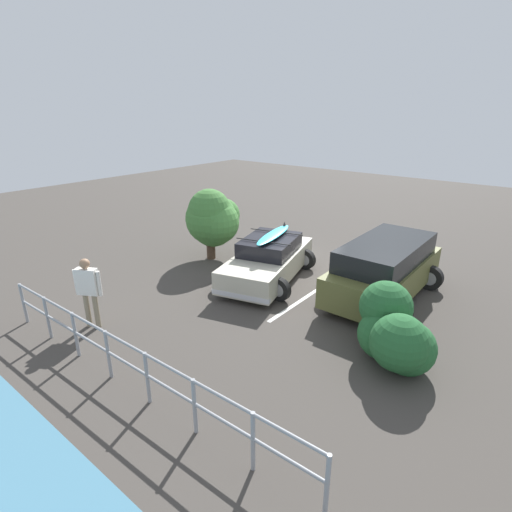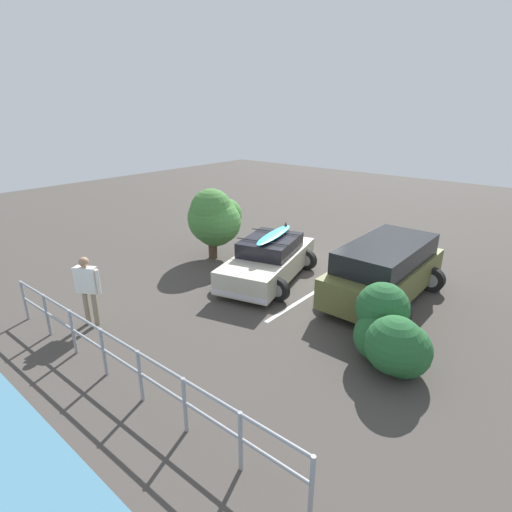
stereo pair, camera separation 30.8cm
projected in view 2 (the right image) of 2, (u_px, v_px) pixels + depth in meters
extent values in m
cube|color=#423D38|center=(292.00, 276.00, 13.05)|extent=(44.00, 44.00, 0.02)
cube|color=silver|center=(312.00, 293.00, 11.78)|extent=(0.12, 4.40, 0.00)
cube|color=#B7B29E|center=(268.00, 263.00, 12.60)|extent=(2.74, 4.46, 0.68)
cube|color=black|center=(270.00, 245.00, 12.54)|extent=(1.98, 2.32, 0.46)
cube|color=silver|center=(239.00, 296.00, 10.95)|extent=(1.71, 0.55, 0.14)
cube|color=silver|center=(290.00, 250.00, 14.41)|extent=(1.71, 0.55, 0.14)
cylinder|color=black|center=(279.00, 290.00, 11.23)|extent=(0.68, 0.18, 0.68)
cylinder|color=#99999E|center=(279.00, 290.00, 11.23)|extent=(0.37, 0.19, 0.37)
cylinder|color=black|center=(224.00, 279.00, 11.91)|extent=(0.68, 0.18, 0.68)
cylinder|color=#99999E|center=(224.00, 279.00, 11.91)|extent=(0.37, 0.19, 0.37)
cylinder|color=black|center=(307.00, 260.00, 13.42)|extent=(0.68, 0.18, 0.68)
cylinder|color=#99999E|center=(307.00, 260.00, 13.42)|extent=(0.37, 0.19, 0.37)
cylinder|color=black|center=(260.00, 252.00, 14.10)|extent=(0.68, 0.18, 0.68)
cylinder|color=#99999E|center=(260.00, 252.00, 14.10)|extent=(0.37, 0.19, 0.37)
cylinder|color=black|center=(263.00, 242.00, 11.98)|extent=(1.74, 0.50, 0.03)
cylinder|color=black|center=(277.00, 232.00, 12.91)|extent=(1.74, 0.50, 0.03)
ellipsoid|color=#33B7D6|center=(274.00, 235.00, 12.44)|extent=(0.97, 2.36, 0.09)
cone|color=black|center=(286.00, 224.00, 13.18)|extent=(0.10, 0.10, 0.14)
cube|color=brown|center=(384.00, 276.00, 11.31)|extent=(1.83, 4.50, 0.83)
cube|color=black|center=(387.00, 253.00, 11.06)|extent=(1.68, 3.51, 0.59)
cylinder|color=black|center=(414.00, 252.00, 12.95)|extent=(0.66, 0.18, 0.66)
cylinder|color=black|center=(396.00, 313.00, 9.88)|extent=(0.74, 0.22, 0.74)
cylinder|color=#99999E|center=(396.00, 313.00, 9.88)|extent=(0.40, 0.23, 0.40)
cylinder|color=black|center=(330.00, 292.00, 11.00)|extent=(0.74, 0.22, 0.74)
cylinder|color=#99999E|center=(330.00, 292.00, 11.00)|extent=(0.40, 0.23, 0.40)
cylinder|color=black|center=(432.00, 280.00, 11.81)|extent=(0.74, 0.22, 0.74)
cylinder|color=#99999E|center=(432.00, 280.00, 11.81)|extent=(0.40, 0.23, 0.40)
cylinder|color=black|center=(373.00, 265.00, 12.93)|extent=(0.74, 0.22, 0.74)
cylinder|color=#99999E|center=(373.00, 265.00, 12.93)|extent=(0.40, 0.23, 0.40)
cylinder|color=gray|center=(95.00, 309.00, 9.95)|extent=(0.13, 0.13, 0.89)
cylinder|color=gray|center=(87.00, 308.00, 10.00)|extent=(0.13, 0.13, 0.89)
cube|color=silver|center=(87.00, 280.00, 9.70)|extent=(0.55, 0.42, 0.67)
sphere|color=#9E7556|center=(84.00, 262.00, 9.54)|extent=(0.24, 0.24, 0.24)
cylinder|color=silver|center=(98.00, 282.00, 9.66)|extent=(0.09, 0.09, 0.63)
cylinder|color=silver|center=(76.00, 280.00, 9.77)|extent=(0.09, 0.09, 0.63)
cylinder|color=gray|center=(311.00, 488.00, 5.16)|extent=(0.07, 0.07, 1.07)
cylinder|color=gray|center=(241.00, 441.00, 5.88)|extent=(0.07, 0.07, 1.07)
cylinder|color=gray|center=(185.00, 405.00, 6.59)|extent=(0.07, 0.07, 1.07)
cylinder|color=gray|center=(140.00, 376.00, 7.31)|extent=(0.07, 0.07, 1.07)
cylinder|color=gray|center=(104.00, 352.00, 8.03)|extent=(0.07, 0.07, 1.07)
cylinder|color=gray|center=(73.00, 332.00, 8.74)|extent=(0.07, 0.07, 1.07)
cylinder|color=gray|center=(47.00, 315.00, 9.46)|extent=(0.07, 0.07, 1.07)
cylinder|color=gray|center=(25.00, 300.00, 10.18)|extent=(0.07, 0.07, 1.07)
cylinder|color=gray|center=(118.00, 341.00, 7.49)|extent=(8.52, 0.22, 0.06)
cylinder|color=gray|center=(121.00, 361.00, 7.65)|extent=(8.52, 0.22, 0.06)
cylinder|color=#4C3828|center=(213.00, 251.00, 14.47)|extent=(0.31, 0.31, 0.55)
sphere|color=#427A38|center=(211.00, 210.00, 13.86)|extent=(1.49, 1.49, 1.49)
sphere|color=#427A38|center=(226.00, 214.00, 14.54)|extent=(1.18, 1.18, 1.18)
sphere|color=#427A38|center=(213.00, 219.00, 14.08)|extent=(1.81, 1.81, 1.81)
sphere|color=#427A38|center=(219.00, 222.00, 13.95)|extent=(1.53, 1.53, 1.53)
sphere|color=#427A38|center=(215.00, 225.00, 14.15)|extent=(1.56, 1.56, 1.56)
cylinder|color=#4C3828|center=(383.00, 356.00, 8.50)|extent=(0.24, 0.24, 0.36)
sphere|color=#235B2D|center=(403.00, 350.00, 8.08)|extent=(1.14, 1.14, 1.14)
sphere|color=#235B2D|center=(390.00, 335.00, 8.38)|extent=(0.82, 0.82, 0.82)
sphere|color=#235B2D|center=(379.00, 336.00, 8.53)|extent=(1.11, 1.11, 1.11)
sphere|color=#235B2D|center=(394.00, 345.00, 7.89)|extent=(1.18, 1.18, 1.18)
sphere|color=#235B2D|center=(383.00, 308.00, 8.69)|extent=(1.16, 1.16, 1.16)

